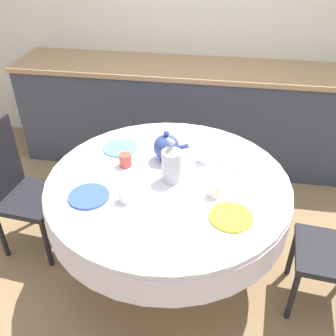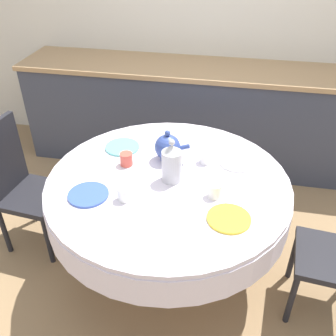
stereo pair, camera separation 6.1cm
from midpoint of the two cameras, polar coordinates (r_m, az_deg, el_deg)
ground_plane at (r=2.71m, az=-0.67°, el=-15.01°), size 12.00×12.00×0.00m
wall_back at (r=3.63m, az=4.34°, el=22.24°), size 7.00×0.05×2.60m
kitchen_counter at (r=3.59m, az=3.25°, el=8.13°), size 3.24×0.64×0.95m
dining_table at (r=2.26m, az=-0.78°, el=-4.23°), size 1.43×1.43×0.77m
chair_right at (r=2.77m, az=-22.54°, el=-2.49°), size 0.44×0.44×0.96m
plate_near_left at (r=2.10m, az=-12.79°, el=-4.23°), size 0.22×0.22×0.01m
cup_near_left at (r=2.02m, az=-7.34°, el=-4.03°), size 0.08×0.08×0.08m
plate_near_right at (r=1.94m, az=8.66°, el=-7.41°), size 0.22×0.22×0.01m
cup_near_right at (r=2.05m, az=6.38°, el=-3.27°), size 0.08×0.08×0.08m
plate_far_left at (r=2.49m, az=-7.98°, el=3.05°), size 0.22×0.22×0.01m
cup_far_left at (r=2.30m, az=-7.27°, el=1.22°), size 0.08×0.08×0.08m
plate_far_right at (r=2.37m, az=9.58°, el=1.10°), size 0.22×0.22×0.01m
cup_far_right at (r=2.33m, az=4.89°, el=1.85°), size 0.08×0.08×0.08m
coffee_carafe at (r=2.12m, az=-0.23°, el=0.82°), size 0.12×0.12×0.27m
teapot at (r=2.31m, az=-0.97°, el=3.18°), size 0.22×0.16×0.21m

